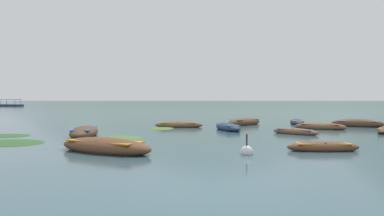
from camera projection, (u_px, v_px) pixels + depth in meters
ground_plane at (216, 101)px, 1505.21m from camera, size 6000.00×6000.00×0.00m
mountain_1 at (65, 79)px, 2214.07m from camera, size 812.64×812.64×270.90m
mountain_2 at (213, 56)px, 2174.74m from camera, size 2304.80×2304.80×546.42m
rowboat_0 at (357, 124)px, 28.31m from camera, size 4.08×2.69×0.77m
rowboat_1 at (105, 146)px, 14.44m from camera, size 4.76×3.37×0.74m
rowboat_2 at (320, 127)px, 25.75m from camera, size 3.76×2.29×0.60m
rowboat_3 at (295, 132)px, 22.03m from camera, size 2.84×2.62×0.47m
rowboat_4 at (244, 122)px, 30.35m from camera, size 3.73×4.16×0.76m
rowboat_6 at (179, 125)px, 27.60m from camera, size 3.75×1.19×0.59m
rowboat_8 at (323, 147)px, 14.82m from camera, size 3.06×1.09×0.50m
rowboat_10 at (228, 127)px, 25.09m from camera, size 2.31×4.02×0.63m
rowboat_11 at (297, 122)px, 31.43m from camera, size 1.51×4.04×0.55m
rowboat_13 at (84, 132)px, 20.83m from camera, size 2.20×4.63×0.74m
ferry_0 at (11, 105)px, 114.49m from camera, size 8.35×4.97×2.54m
mooring_buoy at (247, 152)px, 13.82m from camera, size 0.49×0.49×0.94m
weed_patch_0 at (356, 125)px, 30.49m from camera, size 2.87×2.33×0.14m
weed_patch_1 at (161, 129)px, 26.32m from camera, size 2.12×2.85×0.14m
weed_patch_3 at (5, 136)px, 20.97m from camera, size 3.24×2.59×0.14m
weed_patch_4 at (12, 143)px, 17.56m from camera, size 4.50×4.26×0.14m
weed_patch_6 at (119, 138)px, 19.73m from camera, size 3.68×3.59×0.14m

